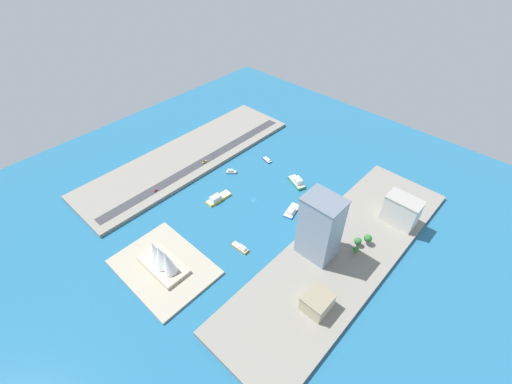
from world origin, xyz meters
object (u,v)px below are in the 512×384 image
at_px(patrol_launch_navy, 267,160).
at_px(office_block_beige, 317,302).
at_px(taxi_yellow_cab, 204,162).
at_px(yacht_sleek_gray, 231,172).
at_px(ferry_yellow_fast, 218,198).
at_px(water_taxi_orange, 240,248).
at_px(hotel_broad_white, 401,211).
at_px(pickup_red, 156,190).
at_px(traffic_light_waterfront, 213,157).
at_px(tower_tall_glass, 320,227).
at_px(ferry_green_doubledeck, 297,182).
at_px(opera_landmark, 162,259).
at_px(catamaran_blue, 292,211).

bearing_deg(patrol_launch_navy, office_block_beige, 142.48).
bearing_deg(taxi_yellow_cab, yacht_sleek_gray, -161.83).
bearing_deg(ferry_yellow_fast, water_taxi_orange, 154.44).
bearing_deg(hotel_broad_white, pickup_red, 32.51).
relative_size(patrol_launch_navy, traffic_light_waterfront, 1.95).
height_order(hotel_broad_white, traffic_light_waterfront, hotel_broad_white).
relative_size(water_taxi_orange, office_block_beige, 0.85).
bearing_deg(tower_tall_glass, water_taxi_orange, 37.75).
xyz_separation_m(patrol_launch_navy, hotel_broad_white, (-141.23, -6.90, 15.32)).
xyz_separation_m(patrol_launch_navy, taxi_yellow_cab, (42.40, 49.77, 3.25)).
bearing_deg(ferry_green_doubledeck, pickup_red, 49.03).
distance_m(ferry_green_doubledeck, taxi_yellow_cab, 97.35).
xyz_separation_m(yacht_sleek_gray, hotel_broad_white, (-154.01, -46.96, 14.87)).
bearing_deg(opera_landmark, patrol_launch_navy, -77.85).
distance_m(patrol_launch_navy, tower_tall_glass, 131.29).
relative_size(tower_tall_glass, taxi_yellow_cab, 11.20).
distance_m(pickup_red, opera_landmark, 88.28).
height_order(office_block_beige, opera_landmark, opera_landmark).
xyz_separation_m(office_block_beige, taxi_yellow_cab, (179.78, -55.72, -5.63)).
xyz_separation_m(ferry_green_doubledeck, water_taxi_orange, (-16.47, 94.01, -1.23)).
distance_m(patrol_launch_navy, office_block_beige, 173.44).
distance_m(taxi_yellow_cab, opera_landmark, 130.07).
bearing_deg(ferry_yellow_fast, taxi_yellow_cab, -28.23).
distance_m(ferry_green_doubledeck, traffic_light_waterfront, 90.06).
bearing_deg(hotel_broad_white, yacht_sleek_gray, 16.96).
distance_m(ferry_yellow_fast, opera_landmark, 84.06).
bearing_deg(yacht_sleek_gray, office_block_beige, 156.45).
relative_size(patrol_launch_navy, hotel_broad_white, 0.45).
relative_size(ferry_yellow_fast, traffic_light_waterfront, 4.03).
distance_m(ferry_green_doubledeck, opera_landmark, 147.29).
distance_m(pickup_red, taxi_yellow_cab, 60.13).
height_order(patrol_launch_navy, office_block_beige, office_block_beige).
bearing_deg(office_block_beige, taxi_yellow_cab, -17.22).
distance_m(hotel_broad_white, opera_landmark, 194.79).
xyz_separation_m(catamaran_blue, water_taxi_orange, (3.87, 60.48, 0.09)).
bearing_deg(patrol_launch_navy, tower_tall_glass, 148.69).
bearing_deg(opera_landmark, catamaran_blue, -106.18).
bearing_deg(tower_tall_glass, catamaran_blue, -29.34).
bearing_deg(taxi_yellow_cab, ferry_yellow_fast, 151.77).
xyz_separation_m(catamaran_blue, taxi_yellow_cab, (108.59, 7.52, 2.93)).
relative_size(catamaran_blue, opera_landmark, 0.54).
bearing_deg(taxi_yellow_cab, ferry_green_doubledeck, -155.06).
relative_size(patrol_launch_navy, pickup_red, 2.83).
bearing_deg(catamaran_blue, office_block_beige, 138.38).
distance_m(tower_tall_glass, pickup_red, 159.60).
xyz_separation_m(ferry_yellow_fast, catamaran_blue, (-59.57, -33.83, -0.69)).
bearing_deg(pickup_red, ferry_yellow_fast, -145.19).
distance_m(water_taxi_orange, office_block_beige, 75.58).
distance_m(ferry_yellow_fast, tower_tall_glass, 107.02).
bearing_deg(pickup_red, tower_tall_glass, -163.97).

